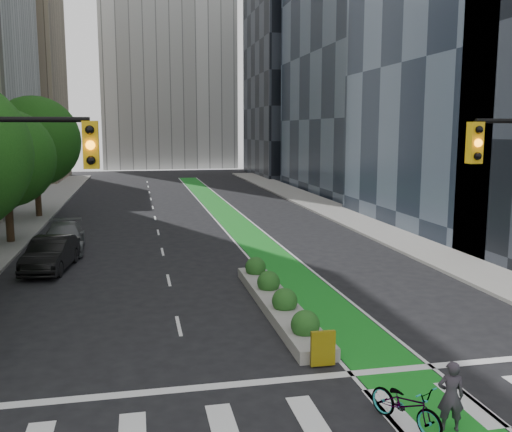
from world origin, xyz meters
name	(u,v)px	position (x,y,z in m)	size (l,w,h in m)	color
ground	(299,401)	(0.00, 0.00, 0.00)	(160.00, 160.00, 0.00)	black
sidewalk_left	(8,234)	(-11.80, 25.00, 0.07)	(3.60, 90.00, 0.15)	gray
sidewalk_right	(361,221)	(11.80, 25.00, 0.07)	(3.60, 90.00, 0.15)	gray
bike_lane_paint	(228,216)	(3.00, 30.00, 0.01)	(2.20, 70.00, 0.01)	#17831F
building_tan_far	(2,78)	(-20.00, 66.00, 13.00)	(14.00, 16.00, 26.00)	tan
building_dark_end	(303,77)	(20.00, 68.00, 14.00)	(14.00, 18.00, 28.00)	black
tree_midfar	(5,158)	(-11.00, 22.00, 4.95)	(5.60, 5.60, 7.76)	black
tree_far	(35,141)	(-11.00, 32.00, 5.69)	(6.60, 6.60, 9.00)	black
median_planter	(277,300)	(1.20, 7.04, 0.37)	(1.20, 10.26, 1.10)	gray
bicycle	(406,404)	(2.00, -1.64, 0.52)	(0.68, 1.96, 1.03)	gray
cyclist	(451,396)	(2.87, -2.00, 0.80)	(0.58, 0.38, 1.60)	#332D36
parked_car_left_mid	(51,254)	(-7.81, 14.95, 0.79)	(1.67, 4.78, 1.57)	black
parked_car_left_far	(64,238)	(-7.72, 19.26, 0.76)	(2.12, 5.21, 1.51)	#535557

